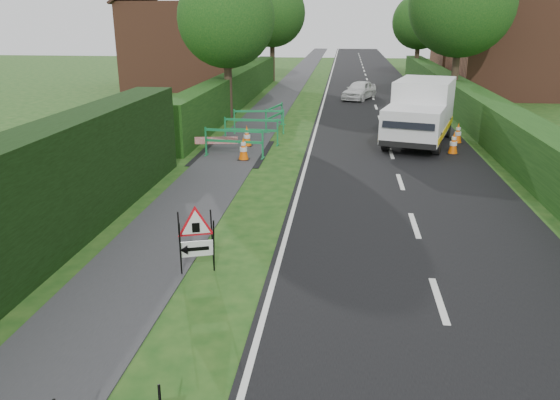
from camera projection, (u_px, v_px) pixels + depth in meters
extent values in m
plane|color=#174313|center=(284.00, 323.00, 8.48)|extent=(120.00, 120.00, 0.00)
cube|color=black|center=(367.00, 81.00, 41.17)|extent=(6.00, 90.00, 0.02)
cube|color=#2D2D30|center=(295.00, 80.00, 41.78)|extent=(2.00, 90.00, 0.02)
cube|color=#14380F|center=(237.00, 105.00, 29.75)|extent=(1.00, 24.00, 1.80)
cube|color=#14380F|center=(480.00, 131.00, 22.84)|extent=(1.20, 50.00, 1.50)
cube|color=brown|center=(186.00, 45.00, 36.96)|extent=(7.00, 7.00, 5.50)
cube|color=brown|center=(516.00, 49.00, 32.77)|extent=(7.00, 7.00, 5.50)
cube|color=brown|center=(480.00, 40.00, 45.85)|extent=(7.00, 7.00, 5.50)
cylinder|color=#2D2116|center=(228.00, 90.00, 25.52)|extent=(0.36, 0.36, 2.62)
sphere|color=#0F3B12|center=(226.00, 18.00, 24.51)|extent=(4.40, 4.40, 4.40)
cylinder|color=#2D2116|center=(454.00, 80.00, 28.03)|extent=(0.36, 0.36, 2.97)
sphere|color=#0F3B12|center=(462.00, 4.00, 26.86)|extent=(5.20, 5.20, 5.20)
cylinder|color=#2D2116|center=(272.00, 62.00, 40.57)|extent=(0.36, 0.36, 2.80)
sphere|color=#0F3B12|center=(272.00, 13.00, 39.48)|extent=(4.80, 4.80, 4.80)
cylinder|color=#2D2116|center=(416.00, 62.00, 43.18)|extent=(0.36, 0.36, 2.45)
sphere|color=#0F3B12|center=(420.00, 22.00, 42.23)|extent=(4.20, 4.20, 4.20)
cylinder|color=black|center=(180.00, 249.00, 9.79)|extent=(0.14, 0.33, 1.11)
cylinder|color=black|center=(180.00, 243.00, 10.05)|extent=(0.14, 0.33, 1.11)
cylinder|color=black|center=(214.00, 246.00, 9.91)|extent=(0.14, 0.33, 1.11)
cylinder|color=black|center=(212.00, 240.00, 10.17)|extent=(0.14, 0.33, 1.11)
cube|color=white|center=(197.00, 249.00, 9.99)|extent=(0.59, 0.22, 0.30)
cube|color=black|center=(197.00, 249.00, 9.97)|extent=(0.42, 0.15, 0.07)
cone|color=black|center=(184.00, 250.00, 9.92)|extent=(0.19, 0.22, 0.18)
cube|color=black|center=(196.00, 228.00, 9.83)|extent=(0.14, 0.05, 0.18)
cube|color=silver|center=(424.00, 104.00, 20.95)|extent=(2.73, 3.57, 1.89)
cube|color=silver|center=(413.00, 125.00, 18.96)|extent=(2.43, 2.49, 1.16)
cube|color=black|center=(409.00, 121.00, 18.01)|extent=(1.72, 0.67, 0.53)
cube|color=yellow|center=(392.00, 126.00, 20.73)|extent=(1.31, 4.68, 0.24)
cube|color=yellow|center=(446.00, 130.00, 20.03)|extent=(1.31, 4.68, 0.24)
cube|color=black|center=(407.00, 145.00, 18.27)|extent=(1.88, 0.62, 0.20)
cylinder|color=black|center=(386.00, 140.00, 19.42)|extent=(0.44, 0.82, 0.78)
cylinder|color=black|center=(437.00, 144.00, 18.79)|extent=(0.44, 0.82, 0.78)
cylinder|color=black|center=(402.00, 124.00, 22.20)|extent=(0.44, 0.82, 0.78)
cylinder|color=black|center=(447.00, 128.00, 21.57)|extent=(0.44, 0.82, 0.78)
cube|color=black|center=(452.00, 154.00, 19.01)|extent=(0.38, 0.38, 0.04)
cone|color=#FF6408|center=(454.00, 142.00, 18.89)|extent=(0.32, 0.32, 0.75)
cylinder|color=white|center=(453.00, 144.00, 18.90)|extent=(0.25, 0.25, 0.14)
cylinder|color=white|center=(454.00, 138.00, 18.84)|extent=(0.17, 0.17, 0.10)
cube|color=black|center=(457.00, 143.00, 20.65)|extent=(0.38, 0.38, 0.04)
cone|color=#FF6408|center=(458.00, 133.00, 20.52)|extent=(0.32, 0.32, 0.75)
cylinder|color=white|center=(458.00, 134.00, 20.53)|extent=(0.25, 0.25, 0.14)
cylinder|color=white|center=(458.00, 129.00, 20.47)|extent=(0.17, 0.17, 0.10)
cube|color=black|center=(435.00, 134.00, 22.25)|extent=(0.38, 0.38, 0.04)
cone|color=#FF6408|center=(436.00, 124.00, 22.13)|extent=(0.32, 0.32, 0.75)
cylinder|color=white|center=(436.00, 125.00, 22.14)|extent=(0.25, 0.25, 0.14)
cylinder|color=white|center=(436.00, 121.00, 22.08)|extent=(0.17, 0.17, 0.10)
cube|color=black|center=(244.00, 160.00, 18.20)|extent=(0.38, 0.38, 0.04)
cone|color=#FF6408|center=(243.00, 148.00, 18.07)|extent=(0.32, 0.32, 0.75)
cylinder|color=white|center=(243.00, 149.00, 18.09)|extent=(0.25, 0.25, 0.14)
cylinder|color=white|center=(243.00, 144.00, 18.03)|extent=(0.17, 0.17, 0.10)
cube|color=black|center=(247.00, 146.00, 20.15)|extent=(0.38, 0.38, 0.04)
cone|color=#FF6408|center=(247.00, 135.00, 20.03)|extent=(0.32, 0.32, 0.75)
cylinder|color=white|center=(247.00, 136.00, 20.04)|extent=(0.25, 0.25, 0.14)
cylinder|color=white|center=(247.00, 131.00, 19.98)|extent=(0.17, 0.17, 0.10)
cube|color=#167C40|center=(206.00, 142.00, 18.63)|extent=(0.05, 0.05, 1.00)
cube|color=#167C40|center=(263.00, 144.00, 18.22)|extent=(0.05, 0.05, 1.00)
cube|color=#167C40|center=(234.00, 131.00, 18.29)|extent=(2.00, 0.25, 0.08)
cube|color=#167C40|center=(234.00, 141.00, 18.41)|extent=(2.00, 0.25, 0.08)
cube|color=#167C40|center=(207.00, 155.00, 18.78)|extent=(0.09, 0.35, 0.04)
cube|color=#167C40|center=(263.00, 158.00, 18.37)|extent=(0.09, 0.35, 0.04)
cube|color=#167C40|center=(225.00, 130.00, 20.50)|extent=(0.05, 0.05, 1.00)
cube|color=#167C40|center=(278.00, 132.00, 20.17)|extent=(0.05, 0.05, 1.00)
cube|color=#167C40|center=(251.00, 120.00, 20.20)|extent=(2.00, 0.17, 0.08)
cube|color=#167C40|center=(251.00, 130.00, 20.32)|extent=(2.00, 0.17, 0.08)
cube|color=#167C40|center=(226.00, 143.00, 20.65)|extent=(0.08, 0.35, 0.04)
cube|color=#167C40|center=(278.00, 145.00, 20.32)|extent=(0.08, 0.35, 0.04)
cube|color=#167C40|center=(234.00, 122.00, 22.22)|extent=(0.06, 0.06, 1.00)
cube|color=#167C40|center=(283.00, 121.00, 22.28)|extent=(0.06, 0.06, 1.00)
cube|color=#167C40|center=(259.00, 111.00, 22.12)|extent=(1.99, 0.34, 0.08)
cube|color=#167C40|center=(259.00, 120.00, 22.23)|extent=(1.99, 0.34, 0.08)
cube|color=#167C40|center=(235.00, 133.00, 22.37)|extent=(0.11, 0.36, 0.04)
cube|color=#167C40|center=(283.00, 133.00, 22.43)|extent=(0.11, 0.36, 0.04)
cube|color=#167C40|center=(266.00, 121.00, 22.30)|extent=(0.06, 0.06, 1.00)
cube|color=#167C40|center=(282.00, 114.00, 24.09)|extent=(0.06, 0.06, 1.00)
cube|color=#167C40|center=(274.00, 107.00, 23.06)|extent=(0.48, 1.96, 0.08)
cube|color=#167C40|center=(274.00, 116.00, 23.18)|extent=(0.48, 1.96, 0.08)
cube|color=#167C40|center=(266.00, 133.00, 22.45)|extent=(0.35, 0.13, 0.04)
cube|color=#167C40|center=(282.00, 124.00, 24.24)|extent=(0.35, 0.13, 0.04)
cube|color=red|center=(217.00, 153.00, 19.19)|extent=(1.49, 0.27, 0.25)
imported|color=white|center=(359.00, 90.00, 31.58)|extent=(2.30, 3.40, 1.07)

